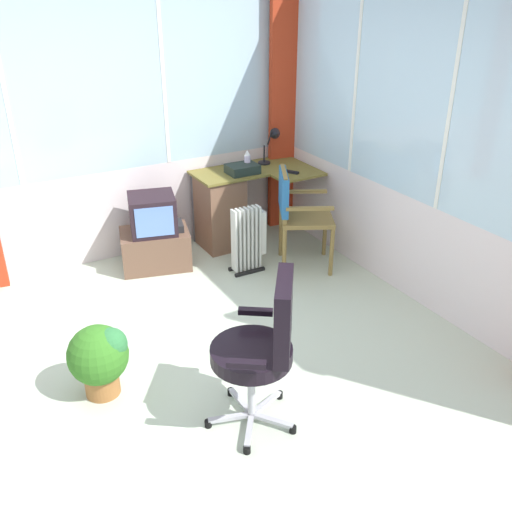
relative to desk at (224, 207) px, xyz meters
name	(u,v)px	position (x,y,z in m)	size (l,w,h in m)	color
ground	(203,383)	(-1.14, -1.91, -0.45)	(5.13, 5.39, 0.06)	beige
north_window_panel	(93,126)	(-1.14, 0.31, 0.90)	(4.13, 0.07, 2.65)	silver
east_window_panel	(446,155)	(0.96, -1.91, 0.90)	(0.07, 4.39, 2.65)	silver
curtain_corner	(285,111)	(0.83, 0.18, 0.86)	(0.34, 0.07, 2.55)	#B5351B
desk	(224,207)	(0.00, 0.00, 0.00)	(1.19, 0.77, 0.78)	olive
desk_lamp	(273,141)	(0.59, 0.03, 0.61)	(0.23, 0.20, 0.38)	black
tv_remote	(291,172)	(0.60, -0.32, 0.37)	(0.04, 0.15, 0.02)	black
spray_bottle	(247,161)	(0.25, -0.04, 0.46)	(0.06, 0.06, 0.22)	silver
paper_tray	(242,169)	(0.17, -0.08, 0.41)	(0.30, 0.23, 0.09)	#202C26
wooden_armchair	(294,206)	(0.35, -0.74, 0.20)	(0.65, 0.65, 0.96)	olive
office_chair	(264,342)	(-0.98, -2.47, 0.19)	(0.60, 0.61, 1.03)	#B7B7BF
tv_on_stand	(155,236)	(-0.80, -0.11, -0.10)	(0.73, 0.59, 0.73)	brown
space_heater	(249,239)	(-0.06, -0.63, -0.09)	(0.35, 0.18, 0.64)	silver
potted_plant	(100,356)	(-1.78, -1.70, -0.12)	(0.40, 0.40, 0.51)	#9E6333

